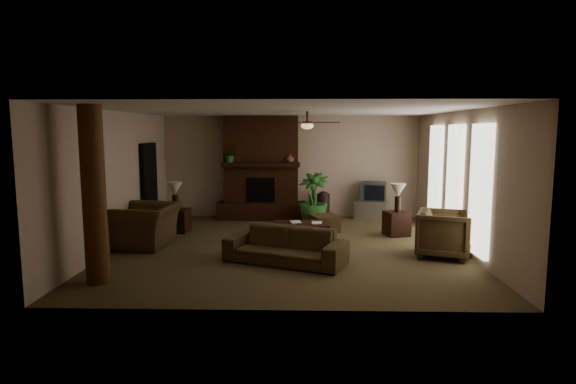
{
  "coord_description": "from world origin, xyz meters",
  "views": [
    {
      "loc": [
        0.25,
        -9.58,
        2.4
      ],
      "look_at": [
        0.0,
        0.4,
        1.1
      ],
      "focal_mm": 29.44,
      "sensor_mm": 36.0,
      "label": 1
    }
  ],
  "objects_px": {
    "sofa": "(285,240)",
    "floor_vase": "(323,203)",
    "side_table_left": "(178,220)",
    "coffee_table": "(301,225)",
    "tv_stand": "(371,210)",
    "armchair_left": "(145,219)",
    "log_column": "(94,196)",
    "ottoman": "(324,223)",
    "armchair_right": "(444,232)",
    "floor_plant": "(313,210)",
    "side_table_right": "(396,223)",
    "lamp_right": "(398,192)",
    "lamp_left": "(175,190)"
  },
  "relations": [
    {
      "from": "floor_plant",
      "to": "ottoman",
      "type": "bearing_deg",
      "value": -73.37
    },
    {
      "from": "tv_stand",
      "to": "lamp_right",
      "type": "height_order",
      "value": "lamp_right"
    },
    {
      "from": "log_column",
      "to": "side_table_left",
      "type": "xyz_separation_m",
      "value": [
        0.31,
        3.81,
        -1.12
      ]
    },
    {
      "from": "coffee_table",
      "to": "ottoman",
      "type": "relative_size",
      "value": 2.0
    },
    {
      "from": "armchair_left",
      "to": "floor_plant",
      "type": "xyz_separation_m",
      "value": [
        3.56,
        2.33,
        -0.21
      ]
    },
    {
      "from": "armchair_left",
      "to": "side_table_left",
      "type": "distance_m",
      "value": 1.47
    },
    {
      "from": "side_table_left",
      "to": "lamp_right",
      "type": "height_order",
      "value": "lamp_right"
    },
    {
      "from": "side_table_right",
      "to": "sofa",
      "type": "bearing_deg",
      "value": -136.49
    },
    {
      "from": "tv_stand",
      "to": "floor_plant",
      "type": "bearing_deg",
      "value": -133.12
    },
    {
      "from": "log_column",
      "to": "ottoman",
      "type": "relative_size",
      "value": 4.67
    },
    {
      "from": "coffee_table",
      "to": "floor_plant",
      "type": "xyz_separation_m",
      "value": [
        0.31,
        1.92,
        0.0
      ]
    },
    {
      "from": "coffee_table",
      "to": "tv_stand",
      "type": "distance_m",
      "value": 3.34
    },
    {
      "from": "armchair_right",
      "to": "lamp_left",
      "type": "bearing_deg",
      "value": 89.41
    },
    {
      "from": "sofa",
      "to": "side_table_left",
      "type": "height_order",
      "value": "sofa"
    },
    {
      "from": "side_table_right",
      "to": "lamp_left",
      "type": "bearing_deg",
      "value": 177.78
    },
    {
      "from": "side_table_left",
      "to": "floor_plant",
      "type": "bearing_deg",
      "value": 15.95
    },
    {
      "from": "armchair_left",
      "to": "floor_plant",
      "type": "bearing_deg",
      "value": 127.89
    },
    {
      "from": "armchair_left",
      "to": "floor_vase",
      "type": "relative_size",
      "value": 1.74
    },
    {
      "from": "coffee_table",
      "to": "log_column",
      "type": "bearing_deg",
      "value": -138.99
    },
    {
      "from": "side_table_left",
      "to": "log_column",
      "type": "bearing_deg",
      "value": -94.58
    },
    {
      "from": "tv_stand",
      "to": "lamp_left",
      "type": "height_order",
      "value": "lamp_left"
    },
    {
      "from": "tv_stand",
      "to": "lamp_left",
      "type": "distance_m",
      "value": 5.26
    },
    {
      "from": "armchair_left",
      "to": "lamp_left",
      "type": "bearing_deg",
      "value": 173.5
    },
    {
      "from": "sofa",
      "to": "floor_plant",
      "type": "xyz_separation_m",
      "value": [
        0.61,
        3.53,
        -0.05
      ]
    },
    {
      "from": "armchair_right",
      "to": "side_table_left",
      "type": "height_order",
      "value": "armchair_right"
    },
    {
      "from": "armchair_right",
      "to": "ottoman",
      "type": "height_order",
      "value": "armchair_right"
    },
    {
      "from": "armchair_left",
      "to": "lamp_left",
      "type": "relative_size",
      "value": 2.06
    },
    {
      "from": "ottoman",
      "to": "floor_plant",
      "type": "bearing_deg",
      "value": 106.63
    },
    {
      "from": "coffee_table",
      "to": "tv_stand",
      "type": "xyz_separation_m",
      "value": [
        1.92,
        2.73,
        -0.12
      ]
    },
    {
      "from": "armchair_right",
      "to": "floor_plant",
      "type": "height_order",
      "value": "armchair_right"
    },
    {
      "from": "log_column",
      "to": "armchair_left",
      "type": "bearing_deg",
      "value": 90.31
    },
    {
      "from": "side_table_right",
      "to": "lamp_right",
      "type": "distance_m",
      "value": 0.73
    },
    {
      "from": "side_table_left",
      "to": "floor_vase",
      "type": "bearing_deg",
      "value": 26.17
    },
    {
      "from": "lamp_left",
      "to": "side_table_right",
      "type": "height_order",
      "value": "lamp_left"
    },
    {
      "from": "ottoman",
      "to": "lamp_right",
      "type": "bearing_deg",
      "value": -11.88
    },
    {
      "from": "side_table_right",
      "to": "lamp_right",
      "type": "height_order",
      "value": "lamp_right"
    },
    {
      "from": "sofa",
      "to": "floor_vase",
      "type": "relative_size",
      "value": 2.84
    },
    {
      "from": "log_column",
      "to": "tv_stand",
      "type": "bearing_deg",
      "value": 47.08
    },
    {
      "from": "tv_stand",
      "to": "side_table_left",
      "type": "relative_size",
      "value": 1.55
    },
    {
      "from": "ottoman",
      "to": "lamp_right",
      "type": "relative_size",
      "value": 0.92
    },
    {
      "from": "floor_vase",
      "to": "floor_plant",
      "type": "bearing_deg",
      "value": -110.09
    },
    {
      "from": "armchair_left",
      "to": "ottoman",
      "type": "distance_m",
      "value": 4.11
    },
    {
      "from": "floor_vase",
      "to": "side_table_left",
      "type": "xyz_separation_m",
      "value": [
        -3.54,
        -1.74,
        -0.16
      ]
    },
    {
      "from": "coffee_table",
      "to": "lamp_right",
      "type": "height_order",
      "value": "lamp_right"
    },
    {
      "from": "ottoman",
      "to": "floor_plant",
      "type": "xyz_separation_m",
      "value": [
        -0.24,
        0.81,
        0.18
      ]
    },
    {
      "from": "coffee_table",
      "to": "side_table_right",
      "type": "height_order",
      "value": "side_table_right"
    },
    {
      "from": "side_table_right",
      "to": "lamp_right",
      "type": "bearing_deg",
      "value": 28.64
    },
    {
      "from": "floor_vase",
      "to": "side_table_left",
      "type": "relative_size",
      "value": 1.4
    },
    {
      "from": "side_table_left",
      "to": "lamp_left",
      "type": "relative_size",
      "value": 0.85
    },
    {
      "from": "ottoman",
      "to": "tv_stand",
      "type": "height_order",
      "value": "tv_stand"
    }
  ]
}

